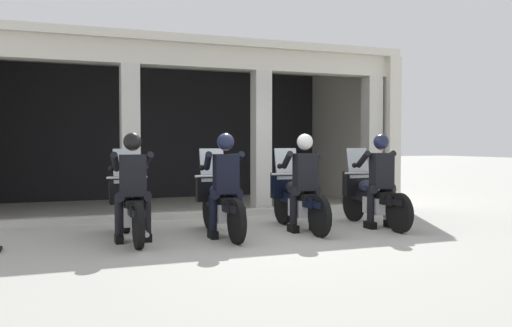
{
  "coord_description": "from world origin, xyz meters",
  "views": [
    {
      "loc": [
        -3.08,
        -8.09,
        1.43
      ],
      "look_at": [
        0.0,
        0.1,
        1.1
      ],
      "focal_mm": 37.42,
      "sensor_mm": 36.0,
      "label": 1
    }
  ],
  "objects": [
    {
      "name": "motorcycle_center_left",
      "position": [
        -0.68,
        -0.11,
        0.5
      ],
      "size": [
        0.62,
        2.04,
        1.35
      ],
      "rotation": [
        0.0,
        0.0,
        -0.08
      ],
      "color": "black",
      "rests_on": "ground"
    },
    {
      "name": "station_building",
      "position": [
        -0.38,
        4.48,
        2.2
      ],
      "size": [
        9.23,
        4.18,
        3.55
      ],
      "color": "black",
      "rests_on": "ground"
    },
    {
      "name": "ground_plane",
      "position": [
        0.0,
        3.0,
        0.0
      ],
      "size": [
        80.0,
        80.0,
        0.0
      ],
      "primitive_type": "plane",
      "color": "#A8A59E"
    },
    {
      "name": "police_officer_center_left",
      "position": [
        -0.68,
        -0.4,
        0.94
      ],
      "size": [
        0.63,
        0.61,
        1.58
      ],
      "rotation": [
        0.0,
        0.0,
        -0.08
      ],
      "color": "black",
      "rests_on": "ground"
    },
    {
      "name": "motorcycle_far_left",
      "position": [
        -2.05,
        0.0,
        0.5
      ],
      "size": [
        0.62,
        2.04,
        1.35
      ],
      "rotation": [
        0.0,
        0.0,
        -0.1
      ],
      "color": "black",
      "rests_on": "ground"
    },
    {
      "name": "police_officer_center_right",
      "position": [
        0.68,
        -0.31,
        0.94
      ],
      "size": [
        0.63,
        0.61,
        1.58
      ],
      "rotation": [
        0.0,
        0.0,
        -0.08
      ],
      "color": "black",
      "rests_on": "ground"
    },
    {
      "name": "motorcycle_far_right",
      "position": [
        2.05,
        -0.15,
        0.5
      ],
      "size": [
        0.62,
        2.04,
        1.35
      ],
      "rotation": [
        0.0,
        0.0,
        -0.07
      ],
      "color": "black",
      "rests_on": "ground"
    },
    {
      "name": "police_officer_far_left",
      "position": [
        -2.05,
        -0.28,
        0.94
      ],
      "size": [
        0.63,
        0.61,
        1.58
      ],
      "rotation": [
        0.0,
        0.0,
        -0.1
      ],
      "color": "black",
      "rests_on": "ground"
    },
    {
      "name": "motorcycle_center_right",
      "position": [
        0.68,
        -0.03,
        0.5
      ],
      "size": [
        0.62,
        2.04,
        1.35
      ],
      "rotation": [
        0.0,
        0.0,
        -0.08
      ],
      "color": "black",
      "rests_on": "ground"
    },
    {
      "name": "police_officer_far_right",
      "position": [
        2.05,
        -0.43,
        0.94
      ],
      "size": [
        0.63,
        0.61,
        1.58
      ],
      "rotation": [
        0.0,
        0.0,
        -0.07
      ],
      "color": "black",
      "rests_on": "ground"
    },
    {
      "name": "kerb_strip",
      "position": [
        -0.38,
        1.88,
        0.06
      ],
      "size": [
        8.73,
        0.24,
        0.12
      ],
      "primitive_type": "cube",
      "color": "#B7B5AD",
      "rests_on": "ground"
    }
  ]
}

